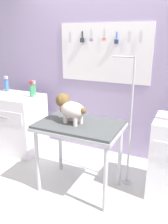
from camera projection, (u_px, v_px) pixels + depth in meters
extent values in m
cube|color=silver|center=(61.00, 197.00, 2.64)|extent=(4.40, 4.00, 0.04)
cube|color=#A492B8|center=(103.00, 77.00, 3.37)|extent=(4.00, 0.06, 2.30)
cube|color=white|center=(104.00, 53.00, 3.23)|extent=(1.32, 0.02, 0.80)
cylinder|color=gray|center=(70.00, 32.00, 3.34)|extent=(0.01, 0.02, 0.01)
cube|color=silver|center=(70.00, 38.00, 3.35)|extent=(0.03, 0.01, 0.13)
cylinder|color=gray|center=(82.00, 31.00, 3.25)|extent=(0.01, 0.02, 0.01)
cylinder|color=black|center=(82.00, 35.00, 3.26)|extent=(0.02, 0.02, 0.09)
cube|color=black|center=(82.00, 40.00, 3.29)|extent=(0.06, 0.02, 0.06)
cube|color=#333338|center=(82.00, 40.00, 3.27)|extent=(0.05, 0.01, 0.05)
cylinder|color=gray|center=(92.00, 29.00, 3.19)|extent=(0.01, 0.02, 0.01)
cube|color=silver|center=(91.00, 34.00, 3.21)|extent=(0.01, 0.00, 0.11)
cube|color=silver|center=(92.00, 34.00, 3.20)|extent=(0.01, 0.00, 0.11)
torus|color=#5F3F8E|center=(90.00, 40.00, 3.23)|extent=(0.03, 0.01, 0.03)
torus|color=#5F3F8E|center=(92.00, 40.00, 3.22)|extent=(0.03, 0.01, 0.03)
cylinder|color=gray|center=(105.00, 28.00, 3.11)|extent=(0.01, 0.02, 0.01)
cube|color=silver|center=(104.00, 34.00, 3.13)|extent=(0.01, 0.00, 0.11)
cube|color=silver|center=(105.00, 34.00, 3.12)|extent=(0.01, 0.00, 0.11)
torus|color=red|center=(103.00, 39.00, 3.16)|extent=(0.03, 0.01, 0.03)
torus|color=red|center=(105.00, 39.00, 3.14)|extent=(0.03, 0.01, 0.03)
cylinder|color=gray|center=(117.00, 31.00, 3.06)|extent=(0.01, 0.02, 0.01)
cylinder|color=#3C62C0|center=(117.00, 36.00, 3.07)|extent=(0.02, 0.02, 0.09)
cube|color=#3C62C0|center=(116.00, 42.00, 3.09)|extent=(0.06, 0.02, 0.06)
cube|color=#333338|center=(116.00, 42.00, 3.07)|extent=(0.05, 0.01, 0.05)
cylinder|color=gray|center=(130.00, 31.00, 2.99)|extent=(0.01, 0.02, 0.01)
cube|color=silver|center=(129.00, 37.00, 3.00)|extent=(0.03, 0.01, 0.13)
cylinder|color=gray|center=(141.00, 31.00, 2.93)|extent=(0.01, 0.02, 0.01)
cube|color=silver|center=(141.00, 37.00, 2.94)|extent=(0.03, 0.01, 0.13)
cylinder|color=#B7B7BC|center=(38.00, 162.00, 2.61)|extent=(0.04, 0.04, 0.76)
cylinder|color=#B7B7BC|center=(105.00, 179.00, 2.29)|extent=(0.04, 0.04, 0.76)
cylinder|color=#B7B7BC|center=(60.00, 144.00, 3.04)|extent=(0.04, 0.04, 0.76)
cylinder|color=#B7B7BC|center=(120.00, 157.00, 2.72)|extent=(0.04, 0.04, 0.76)
cube|color=#B7B7BC|center=(79.00, 127.00, 2.54)|extent=(0.93, 0.62, 0.03)
cube|color=#4C4F51|center=(79.00, 124.00, 2.53)|extent=(0.90, 0.60, 0.03)
cylinder|color=#B7B7BC|center=(127.00, 182.00, 2.88)|extent=(0.11, 0.11, 0.01)
cylinder|color=#B7B7BC|center=(130.00, 125.00, 2.64)|extent=(0.02, 0.02, 1.52)
cylinder|color=#B7B7BC|center=(124.00, 57.00, 2.45)|extent=(0.24, 0.02, 0.02)
cylinder|color=silver|center=(65.00, 118.00, 2.52)|extent=(0.04, 0.04, 0.10)
cylinder|color=silver|center=(71.00, 116.00, 2.59)|extent=(0.04, 0.04, 0.10)
cylinder|color=silver|center=(75.00, 121.00, 2.43)|extent=(0.04, 0.04, 0.10)
cylinder|color=silver|center=(81.00, 119.00, 2.50)|extent=(0.04, 0.04, 0.10)
ellipsoid|color=silver|center=(73.00, 110.00, 2.48)|extent=(0.35, 0.27, 0.17)
ellipsoid|color=brown|center=(65.00, 109.00, 2.55)|extent=(0.14, 0.16, 0.10)
sphere|color=brown|center=(63.00, 100.00, 2.55)|extent=(0.15, 0.15, 0.15)
ellipsoid|color=silver|center=(58.00, 101.00, 2.59)|extent=(0.08, 0.07, 0.05)
sphere|color=black|center=(57.00, 100.00, 2.61)|extent=(0.02, 0.02, 0.02)
ellipsoid|color=brown|center=(59.00, 101.00, 2.48)|extent=(0.05, 0.04, 0.08)
ellipsoid|color=brown|center=(68.00, 98.00, 2.58)|extent=(0.05, 0.04, 0.08)
sphere|color=brown|center=(83.00, 111.00, 2.39)|extent=(0.07, 0.07, 0.07)
cube|color=white|center=(17.00, 123.00, 3.60)|extent=(0.80, 0.56, 0.88)
cube|color=silver|center=(2.00, 116.00, 3.30)|extent=(0.70, 0.01, 0.18)
cylinder|color=#99999E|center=(1.00, 117.00, 3.29)|extent=(0.24, 0.02, 0.02)
cylinder|color=#3E9867|center=(32.00, 91.00, 3.34)|extent=(0.06, 0.06, 0.17)
cylinder|color=#3E9867|center=(31.00, 85.00, 3.31)|extent=(0.03, 0.03, 0.02)
cube|color=#C83736|center=(31.00, 83.00, 3.30)|extent=(0.05, 0.03, 0.04)
cylinder|color=#4176C5|center=(7.00, 86.00, 3.68)|extent=(0.06, 0.06, 0.18)
cylinder|color=#4176C5|center=(6.00, 80.00, 3.65)|extent=(0.03, 0.03, 0.02)
cube|color=silver|center=(6.00, 78.00, 3.64)|extent=(0.05, 0.03, 0.04)
cylinder|color=#46A560|center=(34.00, 90.00, 3.47)|extent=(0.05, 0.05, 0.15)
cylinder|color=#46A560|center=(34.00, 84.00, 3.44)|extent=(0.02, 0.02, 0.02)
cube|color=silver|center=(34.00, 82.00, 3.43)|extent=(0.04, 0.03, 0.04)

